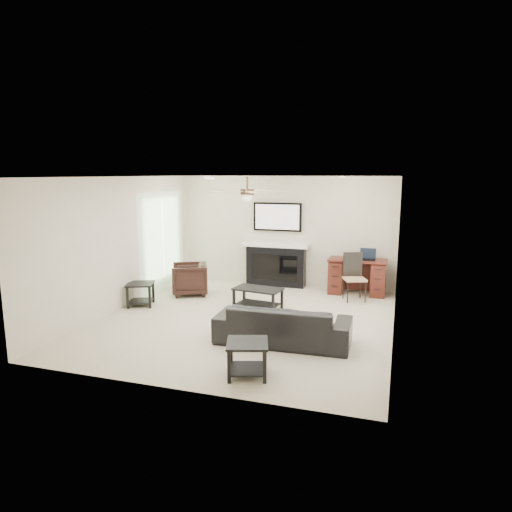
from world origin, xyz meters
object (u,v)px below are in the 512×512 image
(fireplace_unit, at_px, (276,245))
(desk, at_px, (357,277))
(coffee_table, at_px, (258,298))
(armchair, at_px, (190,279))
(sofa, at_px, (283,324))

(fireplace_unit, relative_size, desk, 1.57)
(coffee_table, bearing_deg, desk, 52.91)
(coffee_table, height_order, desk, desk)
(armchair, xyz_separation_m, coffee_table, (1.70, -0.55, -0.14))
(armchair, relative_size, fireplace_unit, 0.39)
(armchair, bearing_deg, desk, 82.97)
(fireplace_unit, bearing_deg, coffee_table, -85.26)
(sofa, distance_m, armchair, 3.37)
(armchair, distance_m, fireplace_unit, 2.12)
(coffee_table, height_order, fireplace_unit, fireplace_unit)
(desk, bearing_deg, fireplace_unit, 174.03)
(sofa, bearing_deg, coffee_table, -62.81)
(sofa, xyz_separation_m, fireplace_unit, (-1.05, 3.46, 0.66))
(sofa, height_order, desk, desk)
(sofa, height_order, fireplace_unit, fireplace_unit)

